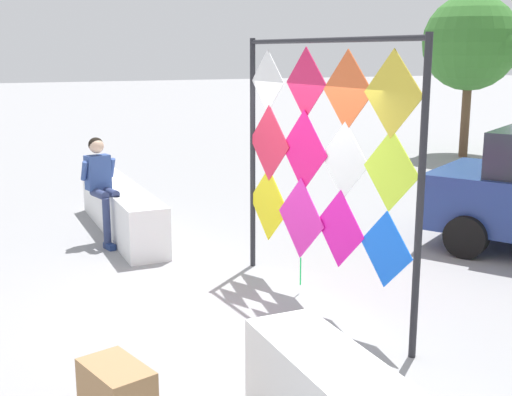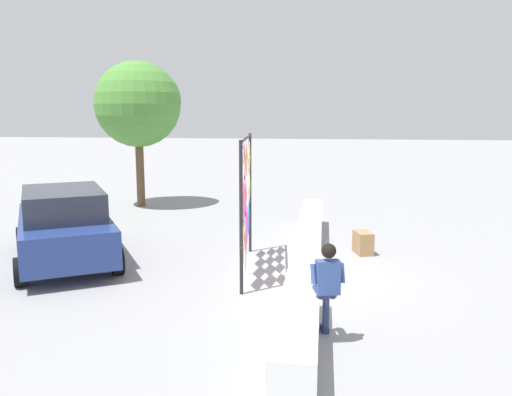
# 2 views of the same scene
# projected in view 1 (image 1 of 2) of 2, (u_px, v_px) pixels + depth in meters

# --- Properties ---
(ground) EXTENTS (120.00, 120.00, 0.00)m
(ground) POSITION_uv_depth(u_px,v_px,m) (229.00, 310.00, 7.52)
(ground) COLOR gray
(plaza_ledge_left) EXTENTS (3.59, 0.58, 0.76)m
(plaza_ledge_left) POSITION_uv_depth(u_px,v_px,m) (121.00, 209.00, 10.68)
(plaza_ledge_left) COLOR white
(plaza_ledge_left) RESTS_ON ground
(kite_display_rack) EXTENTS (3.24, 0.35, 3.03)m
(kite_display_rack) POSITION_uv_depth(u_px,v_px,m) (319.00, 153.00, 7.39)
(kite_display_rack) COLOR #232328
(kite_display_rack) RESTS_ON ground
(seated_vendor) EXTENTS (0.75, 0.55, 1.61)m
(seated_vendor) POSITION_uv_depth(u_px,v_px,m) (102.00, 182.00, 9.96)
(seated_vendor) COLOR navy
(seated_vendor) RESTS_ON ground
(tree_palm_like) EXTENTS (2.95, 2.84, 4.42)m
(tree_palm_like) POSITION_uv_depth(u_px,v_px,m) (473.00, 40.00, 18.06)
(tree_palm_like) COLOR brown
(tree_palm_like) RESTS_ON ground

